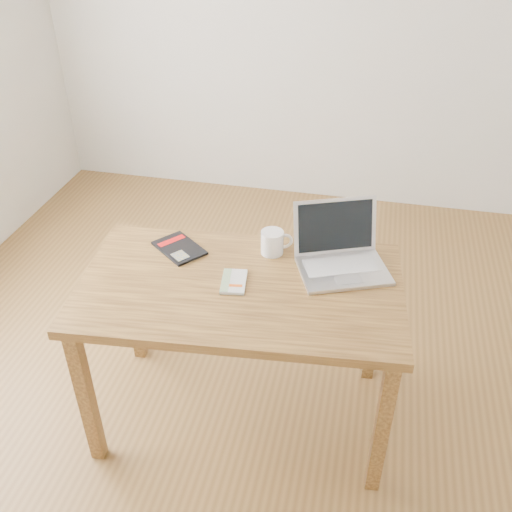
% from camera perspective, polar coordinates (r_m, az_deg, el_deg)
% --- Properties ---
extents(room, '(4.04, 4.04, 2.70)m').
position_cam_1_polar(room, '(2.12, -0.46, 13.60)').
color(room, brown).
rests_on(room, ground).
extents(desk, '(1.33, 0.84, 0.75)m').
position_cam_1_polar(desk, '(2.30, -1.54, -4.57)').
color(desk, brown).
rests_on(desk, ground).
extents(white_guidebook, '(0.12, 0.17, 0.01)m').
position_cam_1_polar(white_guidebook, '(2.25, -2.25, -2.58)').
color(white_guidebook, silver).
rests_on(white_guidebook, desk).
extents(black_guidebook, '(0.27, 0.25, 0.01)m').
position_cam_1_polar(black_guidebook, '(2.46, -7.68, 0.79)').
color(black_guidebook, black).
rests_on(black_guidebook, desk).
extents(laptop, '(0.44, 0.42, 0.24)m').
position_cam_1_polar(laptop, '(2.35, 8.44, 0.16)').
color(laptop, silver).
rests_on(laptop, desk).
extents(coffee_mug, '(0.13, 0.10, 0.10)m').
position_cam_1_polar(coffee_mug, '(2.40, 1.71, 1.42)').
color(coffee_mug, white).
rests_on(coffee_mug, desk).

